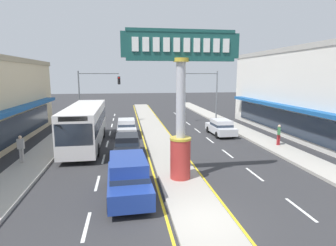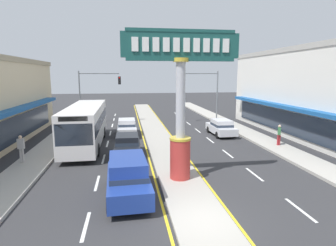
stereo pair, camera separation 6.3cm
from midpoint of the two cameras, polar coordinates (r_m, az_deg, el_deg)
The scene contains 16 objects.
ground_plane at distance 11.77m, azimuth 6.84°, elevation -19.42°, with size 160.00×160.00×0.00m, color #303033.
median_strip at distance 28.59m, azimuth -2.80°, elevation -1.67°, with size 2.35×52.00×0.14m, color #A39E93.
sidewalk_left at distance 27.17m, azimuth -21.39°, elevation -2.90°, with size 2.27×60.00×0.18m, color #ADA89E.
sidewalk_right at distance 28.98m, azimuth 15.45°, elevation -1.82°, with size 2.27×60.00×0.18m, color #ADA89E.
lane_markings at distance 27.29m, azimuth -2.50°, elevation -2.36°, with size 9.09×52.00×0.01m.
district_sign at distance 14.77m, azimuth 2.49°, elevation 3.79°, with size 6.09×1.16×7.86m.
storefront_right at distance 29.70m, azimuth 28.80°, elevation 5.43°, with size 8.21×23.76×8.21m.
traffic_light_left_side at distance 34.08m, azimuth -14.79°, elevation 6.95°, with size 4.86×0.46×6.20m.
traffic_light_right_side at distance 34.25m, azimuth 7.07°, elevation 7.20°, with size 4.86×0.46×6.20m.
bus_near_right_lane at distance 23.73m, azimuth -16.50°, elevation -0.01°, with size 2.64×11.22×3.26m.
suv_far_right_lane at distance 13.58m, azimuth -8.20°, elevation -10.78°, with size 2.11×4.68×1.90m.
sedan_near_left_lane at distance 27.21m, azimuth -8.49°, elevation -0.81°, with size 1.84×4.30×1.53m.
sedan_mid_left_lane at distance 27.33m, azimuth 10.64°, elevation -0.82°, with size 1.89×4.33×1.53m.
sedan_far_left_oncoming at distance 20.17m, azimuth -8.38°, elevation -4.52°, with size 1.90×4.33×1.53m.
pedestrian_near_kerb at distance 20.18m, azimuth -27.82°, elevation -4.40°, with size 0.41×0.23×1.77m.
pedestrian_far_side at distance 23.99m, azimuth 21.54°, elevation -2.02°, with size 0.39×0.46×1.65m.
Camera 1 is at (-2.88, -9.88, 5.72)m, focal length 29.96 mm.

